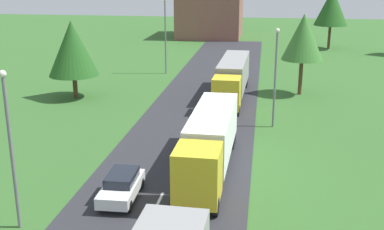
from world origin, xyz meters
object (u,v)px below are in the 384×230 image
tree_elm (332,7)px  lamppost_third (275,73)px  tree_ash (303,37)px  truck_second (210,140)px  lamppost_second (11,143)px  lamppost_fourth (165,33)px  truck_third (232,77)px  car_third (122,186)px  distant_building (210,15)px  tree_pine (72,48)px

tree_elm → lamppost_third: bearing=-102.4°
tree_ash → truck_second: bearing=-108.1°
lamppost_second → lamppost_fourth: size_ratio=0.88×
lamppost_second → tree_ash: bearing=62.2°
truck_third → lamppost_second: bearing=-108.0°
truck_third → tree_elm: bearing=68.4°
lamppost_third → tree_elm: (9.45, 42.97, 2.20)m
car_third → distant_building: distant_building is taller
truck_second → lamppost_fourth: (-8.90, 29.71, 2.93)m
car_third → lamppost_fourth: (-4.42, 34.31, 4.25)m
tree_pine → lamppost_third: bearing=-18.7°
truck_second → tree_ash: (7.01, 21.49, 3.78)m
truck_second → lamppost_third: size_ratio=1.56×
tree_pine → lamppost_second: bearing=-74.6°
truck_second → truck_third: size_ratio=0.93×
lamppost_fourth → tree_pine: 14.64m
truck_third → car_third: (-4.61, -23.51, -1.35)m
lamppost_second → lamppost_fourth: (-0.19, 38.08, 0.56)m
lamppost_fourth → tree_elm: (22.49, 23.26, 1.64)m
truck_second → lamppost_second: bearing=-136.1°
distant_building → tree_pine: bearing=-99.6°
truck_second → car_third: bearing=-134.2°
tree_ash → distant_building: (-14.38, 43.96, -1.90)m
car_third → tree_ash: bearing=66.2°
lamppost_second → lamppost_third: bearing=55.0°
truck_third → tree_ash: 8.24m
lamppost_fourth → truck_third: bearing=-50.1°
lamppost_fourth → tree_pine: bearing=-117.3°
truck_second → car_third: (-4.48, -4.60, -1.32)m
lamppost_fourth → truck_second: bearing=-73.3°
tree_pine → tree_elm: (29.21, 36.27, 1.70)m
lamppost_third → distant_building: lamppost_third is taller
truck_second → tree_ash: 22.91m
lamppost_second → lamppost_fourth: lamppost_fourth is taller
lamppost_second → distant_building: 73.83m
truck_second → tree_elm: 54.88m
truck_third → lamppost_second: 28.77m
lamppost_third → tree_elm: size_ratio=0.84×
car_third → tree_pine: (-11.15, 21.30, 4.19)m
lamppost_second → lamppost_third: lamppost_third is taller
lamppost_fourth → distant_building: size_ratio=0.66×
lamppost_second → lamppost_fourth: 38.09m
car_third → lamppost_third: lamppost_third is taller
truck_second → lamppost_third: bearing=67.5°
tree_pine → distant_building: distant_building is taller
lamppost_fourth → distant_building: (1.53, 35.74, -1.05)m
truck_second → car_third: truck_second is taller
car_third → tree_elm: 60.63m
lamppost_third → tree_ash: bearing=76.0°
car_third → distant_building: (-2.89, 70.04, 3.19)m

